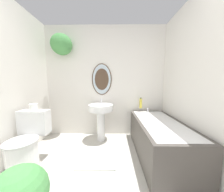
{
  "coord_description": "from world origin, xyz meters",
  "views": [
    {
      "loc": [
        0.18,
        -0.23,
        1.18
      ],
      "look_at": [
        0.16,
        1.41,
        0.99
      ],
      "focal_mm": 18.0,
      "sensor_mm": 36.0,
      "label": 1
    }
  ],
  "objects_px": {
    "shampoo_bottle": "(141,103)",
    "toilet_paper_roll": "(33,107)",
    "toilet": "(27,144)",
    "pedestal_sink": "(101,114)",
    "bathtub": "(159,137)"
  },
  "relations": [
    {
      "from": "shampoo_bottle",
      "to": "toilet_paper_roll",
      "type": "xyz_separation_m",
      "value": [
        -1.79,
        -0.75,
        0.07
      ]
    },
    {
      "from": "toilet",
      "to": "shampoo_bottle",
      "type": "xyz_separation_m",
      "value": [
        1.79,
        0.93,
        0.41
      ]
    },
    {
      "from": "toilet",
      "to": "toilet_paper_roll",
      "type": "bearing_deg",
      "value": 90.0
    },
    {
      "from": "toilet",
      "to": "pedestal_sink",
      "type": "relative_size",
      "value": 0.91
    },
    {
      "from": "pedestal_sink",
      "to": "shampoo_bottle",
      "type": "bearing_deg",
      "value": 11.61
    },
    {
      "from": "toilet_paper_roll",
      "to": "bathtub",
      "type": "bearing_deg",
      "value": 3.1
    },
    {
      "from": "bathtub",
      "to": "toilet_paper_roll",
      "type": "bearing_deg",
      "value": -176.9
    },
    {
      "from": "toilet",
      "to": "bathtub",
      "type": "bearing_deg",
      "value": 8.45
    },
    {
      "from": "shampoo_bottle",
      "to": "toilet_paper_roll",
      "type": "distance_m",
      "value": 1.94
    },
    {
      "from": "bathtub",
      "to": "toilet",
      "type": "bearing_deg",
      "value": -171.55
    },
    {
      "from": "pedestal_sink",
      "to": "shampoo_bottle",
      "type": "height_order",
      "value": "shampoo_bottle"
    },
    {
      "from": "toilet_paper_roll",
      "to": "toilet",
      "type": "bearing_deg",
      "value": -90.0
    },
    {
      "from": "toilet",
      "to": "toilet_paper_roll",
      "type": "height_order",
      "value": "toilet_paper_roll"
    },
    {
      "from": "toilet_paper_roll",
      "to": "pedestal_sink",
      "type": "bearing_deg",
      "value": 31.24
    },
    {
      "from": "bathtub",
      "to": "toilet_paper_roll",
      "type": "height_order",
      "value": "toilet_paper_roll"
    }
  ]
}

